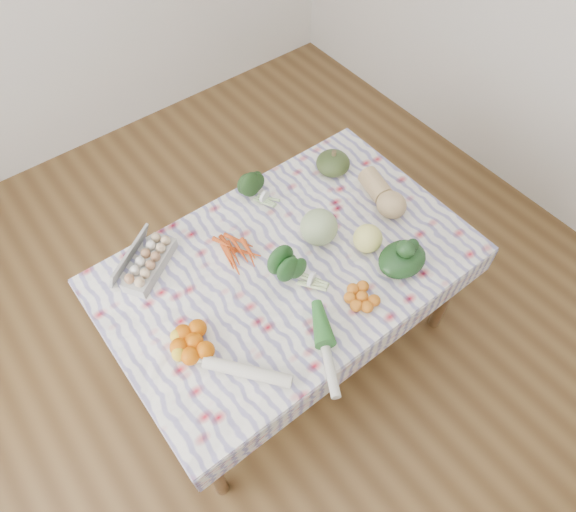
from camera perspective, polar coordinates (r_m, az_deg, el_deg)
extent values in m
plane|color=brown|center=(2.99, 0.00, -9.21)|extent=(4.50, 4.50, 0.00)
cube|color=brown|center=(2.36, 0.00, -1.28)|extent=(1.60, 1.00, 0.04)
cylinder|color=brown|center=(2.40, -8.20, -22.56)|extent=(0.06, 0.06, 0.71)
cylinder|color=brown|center=(2.86, 17.42, -3.73)|extent=(0.06, 0.06, 0.71)
cylinder|color=brown|center=(2.76, -18.19, -7.41)|extent=(0.06, 0.06, 0.71)
cylinder|color=brown|center=(3.17, 5.77, 6.88)|extent=(0.06, 0.06, 0.71)
cube|color=white|center=(2.34, 0.00, -0.92)|extent=(1.66, 1.06, 0.01)
cube|color=#ABACA6|center=(2.36, -15.13, -0.77)|extent=(0.33, 0.27, 0.08)
cube|color=#CF4915|center=(2.36, -5.93, 0.42)|extent=(0.22, 0.20, 0.03)
ellipsoid|color=#1E3D17|center=(2.53, -3.59, 7.60)|extent=(0.20, 0.19, 0.15)
ellipsoid|color=#384921|center=(2.68, 5.03, 10.24)|extent=(0.20, 0.20, 0.11)
sphere|color=#9DB77C|center=(2.35, 3.45, 3.22)|extent=(0.22, 0.22, 0.17)
ellipsoid|color=tan|center=(2.56, 10.52, 6.97)|extent=(0.20, 0.32, 0.14)
cube|color=#D55E06|center=(2.12, -10.41, -9.34)|extent=(0.30, 0.30, 0.08)
ellipsoid|color=#1B481B|center=(2.23, 1.28, -1.82)|extent=(0.23, 0.23, 0.13)
cube|color=orange|center=(2.23, 8.26, -4.44)|extent=(0.20, 0.20, 0.06)
sphere|color=#F4F174|center=(2.36, 8.85, 1.94)|extent=(0.18, 0.18, 0.13)
ellipsoid|color=#153215|center=(2.34, 12.56, -0.34)|extent=(0.24, 0.20, 0.10)
cylinder|color=silver|center=(2.06, -4.54, -12.67)|extent=(0.28, 0.33, 0.05)
cylinder|color=beige|center=(2.10, 4.24, -10.34)|extent=(0.23, 0.37, 0.04)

